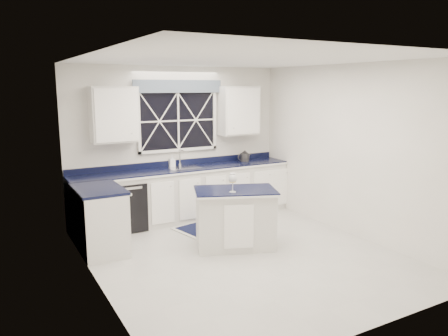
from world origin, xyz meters
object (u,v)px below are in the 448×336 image
dishwasher (125,205)px  island (235,218)px  kettle (245,156)px  wine_glass (233,179)px  soap_bottle (172,161)px  faucet (180,157)px

dishwasher → island: (1.18, -1.60, 0.03)m
kettle → wine_glass: bearing=-126.0°
dishwasher → soap_bottle: bearing=13.0°
kettle → soap_bottle: 1.45m
dishwasher → soap_bottle: soap_bottle is taller
faucet → kettle: 1.30m
kettle → wine_glass: kettle is taller
island → wine_glass: bearing=-111.2°
dishwasher → wine_glass: size_ratio=2.98×
dishwasher → kettle: bearing=2.1°
faucet → kettle: size_ratio=1.02×
dishwasher → island: 1.99m
faucet → kettle: faucet is taller
dishwasher → faucet: faucet is taller
dishwasher → faucet: 1.31m
kettle → dishwasher: bearing=-177.8°
faucet → soap_bottle: faucet is taller
dishwasher → faucet: bearing=10.0°
kettle → soap_bottle: size_ratio=1.39×
dishwasher → island: size_ratio=0.61×
soap_bottle → island: bearing=-82.7°
island → kettle: (1.21, 1.69, 0.60)m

